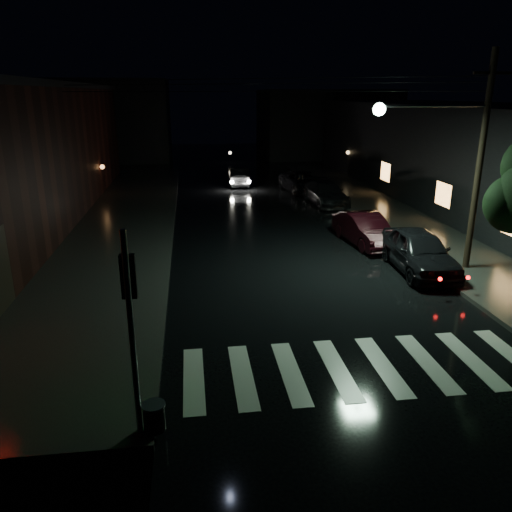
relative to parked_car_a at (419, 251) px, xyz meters
name	(u,v)px	position (x,y,z in m)	size (l,w,h in m)	color
ground	(245,387)	(-7.60, -7.20, -0.82)	(120.00, 120.00, 0.00)	black
sidewalk_left	(111,234)	(-12.60, 6.80, -0.74)	(6.00, 44.00, 0.15)	#282826
sidewalk_right	(404,224)	(2.40, 6.80, -0.74)	(4.00, 44.00, 0.15)	#282826
building_right	(492,157)	(9.40, 10.80, 2.18)	(10.00, 40.00, 6.00)	black
building_far_left	(101,120)	(-17.60, 37.80, 3.18)	(14.00, 10.00, 8.00)	black
building_far_right	(325,123)	(6.40, 37.80, 2.68)	(14.00, 10.00, 7.00)	black
crosswalk	(360,367)	(-4.60, -6.70, -0.81)	(9.00, 3.00, 0.01)	beige
signal_pole_corner	(143,368)	(-9.74, -8.66, 0.73)	(0.68, 0.61, 4.20)	slate
utility_pole	(464,152)	(1.23, -0.20, 3.78)	(4.92, 0.44, 8.00)	black
parked_car_a	(419,251)	(0.00, 0.00, 0.00)	(1.93, 4.79, 1.63)	black
parked_car_b	(365,229)	(-0.84, 3.74, -0.10)	(1.52, 4.35, 1.43)	black
parked_car_c	(326,193)	(-0.31, 12.54, -0.12)	(1.96, 4.81, 1.40)	black
parked_car_d	(303,182)	(-0.79, 16.74, -0.11)	(2.35, 5.09, 1.41)	black
oncoming_car	(239,177)	(-4.97, 19.93, -0.16)	(1.39, 4.00, 1.32)	black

